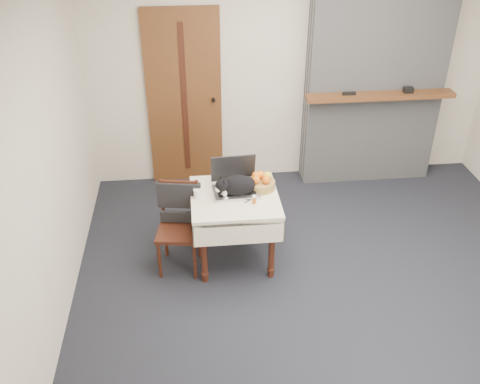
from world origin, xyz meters
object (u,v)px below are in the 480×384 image
at_px(door, 184,100).
at_px(fruit_basket, 261,182).
at_px(side_table, 235,206).
at_px(chair, 179,213).
at_px(cat, 238,186).
at_px(pill_bottle, 254,199).
at_px(laptop, 235,182).
at_px(cream_jar, 197,194).

height_order(door, fruit_basket, door).
distance_m(side_table, chair, 0.50).
relative_size(cat, chair, 0.56).
relative_size(pill_bottle, chair, 0.09).
height_order(side_table, cat, cat).
bearing_deg(pill_bottle, fruit_basket, 70.02).
bearing_deg(fruit_basket, laptop, 178.87).
height_order(door, cream_jar, door).
bearing_deg(door, pill_bottle, -71.86).
bearing_deg(side_table, cream_jar, 179.18).
bearing_deg(cream_jar, chair, 177.87).
xyz_separation_m(pill_bottle, chair, (-0.66, 0.15, -0.20)).
bearing_deg(cream_jar, pill_bottle, -16.64).
bearing_deg(pill_bottle, door, 108.14).
xyz_separation_m(cat, cream_jar, (-0.36, -0.01, -0.06)).
bearing_deg(cream_jar, side_table, -0.82).
xyz_separation_m(door, cream_jar, (0.08, -1.58, -0.26)).
xyz_separation_m(laptop, fruit_basket, (0.24, -0.00, -0.02)).
bearing_deg(chair, side_table, 8.01).
xyz_separation_m(side_table, cream_jar, (-0.33, 0.00, 0.15)).
bearing_deg(laptop, side_table, -100.54).
height_order(laptop, cream_jar, laptop).
distance_m(cat, fruit_basket, 0.24).
xyz_separation_m(cream_jar, pill_bottle, (0.49, -0.15, -0.00)).
distance_m(cream_jar, fruit_basket, 0.59).
bearing_deg(fruit_basket, side_table, -156.19).
distance_m(door, cream_jar, 1.61).
bearing_deg(chair, pill_bottle, -3.68).
height_order(pill_bottle, fruit_basket, fruit_basket).
distance_m(laptop, chair, 0.58).
relative_size(side_table, fruit_basket, 3.03).
relative_size(door, cat, 4.26).
bearing_deg(fruit_basket, chair, -172.47).
bearing_deg(laptop, pill_bottle, -64.09).
bearing_deg(fruit_basket, door, 114.00).
bearing_deg(door, side_table, -75.62).
relative_size(laptop, cat, 0.91).
bearing_deg(laptop, fruit_basket, -4.75).
xyz_separation_m(cream_jar, fruit_basket, (0.58, 0.11, 0.02)).
bearing_deg(chair, fruit_basket, 16.81).
bearing_deg(door, cat, -74.40).
distance_m(side_table, cat, 0.21).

